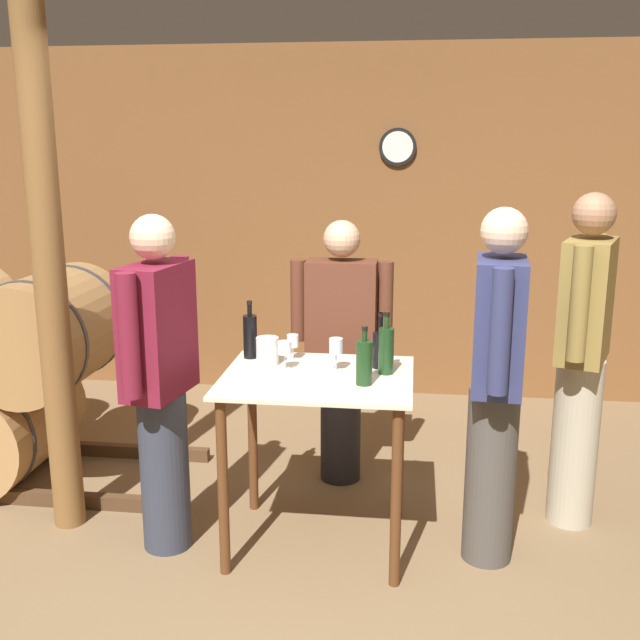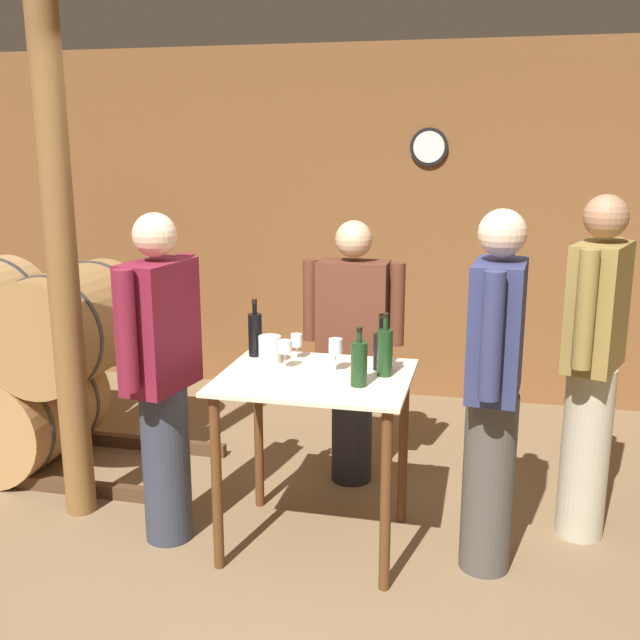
% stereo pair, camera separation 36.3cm
% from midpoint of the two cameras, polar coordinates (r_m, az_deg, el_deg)
% --- Properties ---
extents(ground_plane, '(14.00, 14.00, 0.00)m').
position_cam_midpoint_polar(ground_plane, '(3.47, -3.76, -21.46)').
color(ground_plane, brown).
extents(back_wall, '(8.40, 0.08, 2.70)m').
position_cam_midpoint_polar(back_wall, '(5.85, 1.62, 7.24)').
color(back_wall, brown).
rests_on(back_wall, ground_plane).
extents(tasting_table, '(0.91, 0.76, 0.89)m').
position_cam_midpoint_polar(tasting_table, '(3.66, -3.06, -6.98)').
color(tasting_table, beige).
rests_on(tasting_table, ground_plane).
extents(wooden_post, '(0.16, 0.16, 2.70)m').
position_cam_midpoint_polar(wooden_post, '(3.99, -22.41, 3.26)').
color(wooden_post, brown).
rests_on(wooden_post, ground_plane).
extents(wine_bottle_far_left, '(0.07, 0.07, 0.30)m').
position_cam_midpoint_polar(wine_bottle_far_left, '(3.89, -8.02, -1.19)').
color(wine_bottle_far_left, black).
rests_on(wine_bottle_far_left, tasting_table).
extents(wine_bottle_left, '(0.08, 0.08, 0.28)m').
position_cam_midpoint_polar(wine_bottle_left, '(3.43, 0.38, -3.23)').
color(wine_bottle_left, '#193819').
rests_on(wine_bottle_left, tasting_table).
extents(wine_bottle_center, '(0.08, 0.08, 0.28)m').
position_cam_midpoint_polar(wine_bottle_center, '(3.69, 1.81, -2.21)').
color(wine_bottle_center, black).
rests_on(wine_bottle_center, tasting_table).
extents(wine_bottle_right, '(0.07, 0.07, 0.31)m').
position_cam_midpoint_polar(wine_bottle_right, '(3.59, 2.20, -2.30)').
color(wine_bottle_right, '#193819').
rests_on(wine_bottle_right, tasting_table).
extents(wine_glass_near_left, '(0.07, 0.07, 0.14)m').
position_cam_midpoint_polar(wine_glass_near_left, '(3.67, -5.54, -2.23)').
color(wine_glass_near_left, silver).
rests_on(wine_glass_near_left, tasting_table).
extents(wine_glass_near_center, '(0.06, 0.06, 0.13)m').
position_cam_midpoint_polar(wine_glass_near_center, '(3.84, -4.80, -1.72)').
color(wine_glass_near_center, silver).
rests_on(wine_glass_near_center, tasting_table).
extents(wine_glass_near_right, '(0.07, 0.07, 0.16)m').
position_cam_midpoint_polar(wine_glass_near_right, '(3.63, -1.63, -2.10)').
color(wine_glass_near_right, silver).
rests_on(wine_glass_near_right, tasting_table).
extents(ice_bucket, '(0.11, 0.11, 0.14)m').
position_cam_midpoint_polar(ice_bucket, '(3.78, -6.78, -2.40)').
color(ice_bucket, white).
rests_on(ice_bucket, tasting_table).
extents(person_host, '(0.59, 0.24, 1.56)m').
position_cam_midpoint_polar(person_host, '(4.34, -0.77, -2.13)').
color(person_host, '#232328').
rests_on(person_host, ground_plane).
extents(person_visitor_with_scarf, '(0.29, 0.58, 1.67)m').
position_cam_midpoint_polar(person_visitor_with_scarf, '(3.71, -14.87, -4.38)').
color(person_visitor_with_scarf, '#333847').
rests_on(person_visitor_with_scarf, ground_plane).
extents(person_visitor_bearded, '(0.25, 0.59, 1.71)m').
position_cam_midpoint_polar(person_visitor_bearded, '(3.52, 10.39, -4.66)').
color(person_visitor_bearded, '#4C4742').
rests_on(person_visitor_bearded, ground_plane).
extents(person_visitor_near_door, '(0.34, 0.56, 1.75)m').
position_cam_midpoint_polar(person_visitor_near_door, '(3.98, 16.92, -2.57)').
color(person_visitor_near_door, '#B7AD93').
rests_on(person_visitor_near_door, ground_plane).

